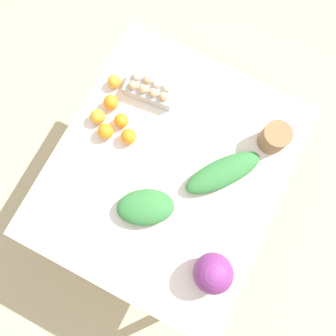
{
  "coord_description": "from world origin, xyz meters",
  "views": [
    {
      "loc": [
        -0.28,
        -0.14,
        2.18
      ],
      "look_at": [
        0.0,
        0.0,
        0.73
      ],
      "focal_mm": 35.0,
      "sensor_mm": 36.0,
      "label": 1
    }
  ],
  "objects_px": {
    "orange_1": "(98,117)",
    "orange_5": "(129,136)",
    "cabbage_purple": "(213,273)",
    "greens_bunch_chard": "(146,207)",
    "orange_3": "(106,131)",
    "egg_carton": "(151,89)",
    "orange_0": "(111,102)",
    "paper_bag": "(274,137)",
    "greens_bunch_scallion": "(223,173)",
    "orange_2": "(114,82)",
    "orange_4": "(121,121)"
  },
  "relations": [
    {
      "from": "orange_5",
      "to": "orange_1",
      "type": "bearing_deg",
      "value": 83.42
    },
    {
      "from": "orange_1",
      "to": "paper_bag",
      "type": "bearing_deg",
      "value": -70.68
    },
    {
      "from": "greens_bunch_scallion",
      "to": "orange_5",
      "type": "height_order",
      "value": "greens_bunch_scallion"
    },
    {
      "from": "orange_4",
      "to": "greens_bunch_scallion",
      "type": "bearing_deg",
      "value": -91.0
    },
    {
      "from": "orange_3",
      "to": "egg_carton",
      "type": "bearing_deg",
      "value": -17.43
    },
    {
      "from": "orange_4",
      "to": "paper_bag",
      "type": "bearing_deg",
      "value": -70.31
    },
    {
      "from": "orange_0",
      "to": "orange_1",
      "type": "relative_size",
      "value": 1.02
    },
    {
      "from": "greens_bunch_chard",
      "to": "orange_4",
      "type": "xyz_separation_m",
      "value": [
        0.3,
        0.29,
        -0.01
      ]
    },
    {
      "from": "orange_1",
      "to": "orange_5",
      "type": "bearing_deg",
      "value": -96.58
    },
    {
      "from": "orange_0",
      "to": "cabbage_purple",
      "type": "bearing_deg",
      "value": -122.33
    },
    {
      "from": "egg_carton",
      "to": "orange_0",
      "type": "bearing_deg",
      "value": -139.02
    },
    {
      "from": "orange_1",
      "to": "greens_bunch_scallion",
      "type": "bearing_deg",
      "value": -87.87
    },
    {
      "from": "greens_bunch_scallion",
      "to": "orange_1",
      "type": "xyz_separation_m",
      "value": [
        -0.02,
        0.63,
        -0.0
      ]
    },
    {
      "from": "orange_1",
      "to": "orange_2",
      "type": "distance_m",
      "value": 0.19
    },
    {
      "from": "orange_0",
      "to": "orange_1",
      "type": "xyz_separation_m",
      "value": [
        -0.09,
        0.02,
        -0.0
      ]
    },
    {
      "from": "orange_1",
      "to": "orange_4",
      "type": "distance_m",
      "value": 0.11
    },
    {
      "from": "cabbage_purple",
      "to": "orange_4",
      "type": "bearing_deg",
      "value": 57.79
    },
    {
      "from": "egg_carton",
      "to": "paper_bag",
      "type": "height_order",
      "value": "paper_bag"
    },
    {
      "from": "cabbage_purple",
      "to": "orange_0",
      "type": "xyz_separation_m",
      "value": [
        0.48,
        0.75,
        -0.05
      ]
    },
    {
      "from": "orange_5",
      "to": "greens_bunch_chard",
      "type": "bearing_deg",
      "value": -138.5
    },
    {
      "from": "greens_bunch_scallion",
      "to": "orange_2",
      "type": "distance_m",
      "value": 0.67
    },
    {
      "from": "orange_2",
      "to": "egg_carton",
      "type": "bearing_deg",
      "value": -76.75
    },
    {
      "from": "greens_bunch_chard",
      "to": "egg_carton",
      "type": "bearing_deg",
      "value": 25.51
    },
    {
      "from": "greens_bunch_scallion",
      "to": "greens_bunch_chard",
      "type": "bearing_deg",
      "value": 141.3
    },
    {
      "from": "orange_3",
      "to": "orange_5",
      "type": "xyz_separation_m",
      "value": [
        0.03,
        -0.11,
        -0.0
      ]
    },
    {
      "from": "orange_3",
      "to": "orange_4",
      "type": "bearing_deg",
      "value": -25.72
    },
    {
      "from": "orange_2",
      "to": "orange_5",
      "type": "relative_size",
      "value": 0.88
    },
    {
      "from": "paper_bag",
      "to": "orange_5",
      "type": "relative_size",
      "value": 1.74
    },
    {
      "from": "orange_0",
      "to": "orange_5",
      "type": "xyz_separation_m",
      "value": [
        -0.11,
        -0.15,
        0.0
      ]
    },
    {
      "from": "orange_1",
      "to": "orange_5",
      "type": "height_order",
      "value": "orange_5"
    },
    {
      "from": "egg_carton",
      "to": "orange_0",
      "type": "height_order",
      "value": "egg_carton"
    },
    {
      "from": "cabbage_purple",
      "to": "orange_2",
      "type": "xyz_separation_m",
      "value": [
        0.58,
        0.79,
        -0.05
      ]
    },
    {
      "from": "greens_bunch_chard",
      "to": "greens_bunch_scallion",
      "type": "distance_m",
      "value": 0.38
    },
    {
      "from": "egg_carton",
      "to": "greens_bunch_chard",
      "type": "relative_size",
      "value": 0.98
    },
    {
      "from": "egg_carton",
      "to": "orange_2",
      "type": "height_order",
      "value": "egg_carton"
    },
    {
      "from": "egg_carton",
      "to": "greens_bunch_scallion",
      "type": "bearing_deg",
      "value": -29.22
    },
    {
      "from": "cabbage_purple",
      "to": "paper_bag",
      "type": "xyz_separation_m",
      "value": [
        0.66,
        0.0,
        -0.02
      ]
    },
    {
      "from": "greens_bunch_scallion",
      "to": "orange_1",
      "type": "bearing_deg",
      "value": 92.13
    },
    {
      "from": "orange_4",
      "to": "orange_2",
      "type": "bearing_deg",
      "value": 38.49
    },
    {
      "from": "greens_bunch_chard",
      "to": "orange_3",
      "type": "xyz_separation_m",
      "value": [
        0.22,
        0.33,
        -0.0
      ]
    },
    {
      "from": "orange_0",
      "to": "orange_1",
      "type": "distance_m",
      "value": 0.09
    },
    {
      "from": "orange_2",
      "to": "orange_4",
      "type": "xyz_separation_m",
      "value": [
        -0.16,
        -0.13,
        0.0
      ]
    },
    {
      "from": "paper_bag",
      "to": "orange_1",
      "type": "distance_m",
      "value": 0.82
    },
    {
      "from": "greens_bunch_scallion",
      "to": "orange_3",
      "type": "distance_m",
      "value": 0.57
    },
    {
      "from": "greens_bunch_scallion",
      "to": "orange_1",
      "type": "relative_size",
      "value": 5.22
    },
    {
      "from": "cabbage_purple",
      "to": "orange_4",
      "type": "height_order",
      "value": "cabbage_purple"
    },
    {
      "from": "cabbage_purple",
      "to": "orange_1",
      "type": "bearing_deg",
      "value": 63.45
    },
    {
      "from": "cabbage_purple",
      "to": "orange_5",
      "type": "bearing_deg",
      "value": 58.52
    },
    {
      "from": "cabbage_purple",
      "to": "orange_5",
      "type": "xyz_separation_m",
      "value": [
        0.37,
        0.6,
        -0.05
      ]
    },
    {
      "from": "cabbage_purple",
      "to": "egg_carton",
      "type": "bearing_deg",
      "value": 44.85
    }
  ]
}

